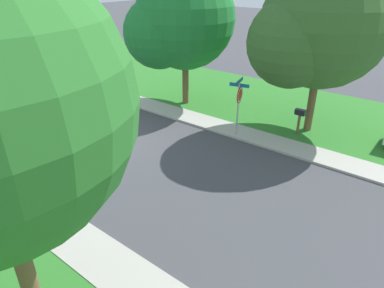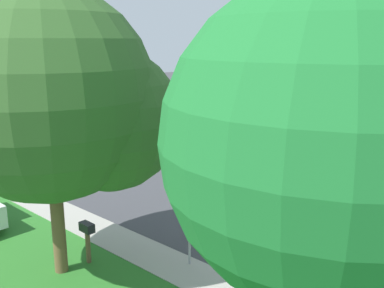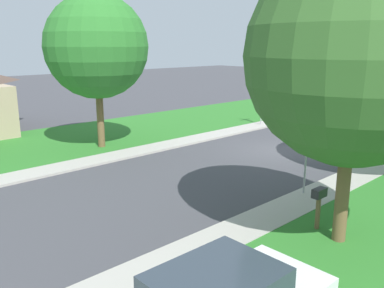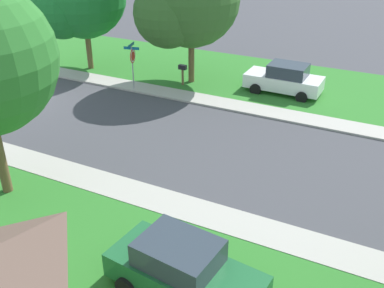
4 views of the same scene
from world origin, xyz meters
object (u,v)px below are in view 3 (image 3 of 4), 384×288
(stop_sign_near_corner, at_px, (262,98))
(stop_sign_far_corner, at_px, (306,145))
(tree_across_left, at_px, (346,63))
(mailbox, at_px, (319,198))
(tree_sidewalk_far, at_px, (97,50))

(stop_sign_near_corner, height_order, stop_sign_far_corner, same)
(tree_across_left, bearing_deg, mailbox, 2.36)
(tree_sidewalk_far, height_order, tree_across_left, tree_across_left)
(stop_sign_far_corner, bearing_deg, tree_across_left, 136.11)
(tree_sidewalk_far, relative_size, tree_across_left, 1.00)
(stop_sign_far_corner, relative_size, mailbox, 2.11)
(tree_sidewalk_far, relative_size, mailbox, 5.92)
(mailbox, bearing_deg, tree_sidewalk_far, -3.77)
(tree_across_left, bearing_deg, stop_sign_near_corner, -45.49)
(tree_sidewalk_far, distance_m, mailbox, 13.81)
(tree_sidewalk_far, xyz_separation_m, mailbox, (-13.20, 0.87, -3.99))
(stop_sign_near_corner, distance_m, tree_sidewalk_far, 11.37)
(stop_sign_far_corner, bearing_deg, mailbox, 129.56)
(stop_sign_near_corner, bearing_deg, stop_sign_far_corner, 134.12)
(stop_sign_far_corner, bearing_deg, stop_sign_near_corner, -45.88)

